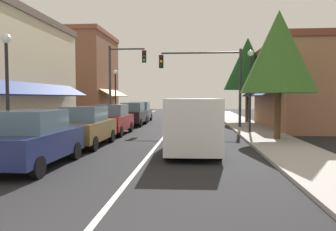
{
  "coord_description": "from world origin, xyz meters",
  "views": [
    {
      "loc": [
        1.74,
        -3.89,
        2.17
      ],
      "look_at": [
        0.37,
        12.32,
        1.27
      ],
      "focal_mm": 35.17,
      "sensor_mm": 36.0,
      "label": 1
    }
  ],
  "objects_px": {
    "parked_car_far_left": "(133,114)",
    "parked_car_nearest_left": "(34,139)",
    "parked_car_second_left": "(86,127)",
    "tree_right_far": "(248,64)",
    "street_lamp_right_mid": "(250,78)",
    "traffic_signal_mast_arm": "(211,74)",
    "traffic_signal_left_corner": "(121,74)",
    "street_lamp_left_far": "(115,87)",
    "van_in_lane": "(192,123)",
    "parked_car_third_left": "(112,119)",
    "parked_car_distant_left": "(140,112)",
    "tree_right_near": "(279,52)",
    "street_lamp_left_near": "(7,73)"
  },
  "relations": [
    {
      "from": "parked_car_distant_left",
      "to": "parked_car_far_left",
      "type": "bearing_deg",
      "value": -89.51
    },
    {
      "from": "street_lamp_left_near",
      "to": "traffic_signal_mast_arm",
      "type": "bearing_deg",
      "value": 55.73
    },
    {
      "from": "traffic_signal_mast_arm",
      "to": "street_lamp_right_mid",
      "type": "xyz_separation_m",
      "value": [
        2.16,
        -3.36,
        -0.5
      ]
    },
    {
      "from": "traffic_signal_mast_arm",
      "to": "street_lamp_right_mid",
      "type": "height_order",
      "value": "traffic_signal_mast_arm"
    },
    {
      "from": "parked_car_third_left",
      "to": "van_in_lane",
      "type": "bearing_deg",
      "value": -50.47
    },
    {
      "from": "traffic_signal_mast_arm",
      "to": "tree_right_far",
      "type": "distance_m",
      "value": 6.57
    },
    {
      "from": "van_in_lane",
      "to": "parked_car_second_left",
      "type": "bearing_deg",
      "value": 164.49
    },
    {
      "from": "tree_right_far",
      "to": "traffic_signal_mast_arm",
      "type": "bearing_deg",
      "value": -121.26
    },
    {
      "from": "parked_car_far_left",
      "to": "tree_right_far",
      "type": "relative_size",
      "value": 0.57
    },
    {
      "from": "street_lamp_left_far",
      "to": "tree_right_near",
      "type": "height_order",
      "value": "tree_right_near"
    },
    {
      "from": "street_lamp_left_far",
      "to": "tree_right_far",
      "type": "bearing_deg",
      "value": 4.54
    },
    {
      "from": "parked_car_far_left",
      "to": "parked_car_nearest_left",
      "type": "bearing_deg",
      "value": -90.87
    },
    {
      "from": "parked_car_third_left",
      "to": "street_lamp_left_far",
      "type": "distance_m",
      "value": 9.38
    },
    {
      "from": "parked_car_nearest_left",
      "to": "tree_right_far",
      "type": "height_order",
      "value": "tree_right_far"
    },
    {
      "from": "traffic_signal_mast_arm",
      "to": "street_lamp_left_far",
      "type": "relative_size",
      "value": 1.27
    },
    {
      "from": "street_lamp_left_near",
      "to": "street_lamp_right_mid",
      "type": "distance_m",
      "value": 12.98
    },
    {
      "from": "street_lamp_left_far",
      "to": "tree_right_far",
      "type": "height_order",
      "value": "tree_right_far"
    },
    {
      "from": "parked_car_third_left",
      "to": "street_lamp_right_mid",
      "type": "bearing_deg",
      "value": 7.06
    },
    {
      "from": "tree_right_far",
      "to": "parked_car_far_left",
      "type": "bearing_deg",
      "value": -157.96
    },
    {
      "from": "parked_car_nearest_left",
      "to": "street_lamp_left_near",
      "type": "bearing_deg",
      "value": 136.58
    },
    {
      "from": "traffic_signal_left_corner",
      "to": "van_in_lane",
      "type": "bearing_deg",
      "value": -64.87
    },
    {
      "from": "traffic_signal_mast_arm",
      "to": "street_lamp_left_near",
      "type": "distance_m",
      "value": 14.02
    },
    {
      "from": "van_in_lane",
      "to": "parked_car_nearest_left",
      "type": "bearing_deg",
      "value": -147.31
    },
    {
      "from": "street_lamp_left_near",
      "to": "street_lamp_left_far",
      "type": "distance_m",
      "value": 16.2
    },
    {
      "from": "street_lamp_left_far",
      "to": "parked_car_nearest_left",
      "type": "bearing_deg",
      "value": -84.05
    },
    {
      "from": "van_in_lane",
      "to": "traffic_signal_mast_arm",
      "type": "distance_m",
      "value": 10.5
    },
    {
      "from": "van_in_lane",
      "to": "parked_car_distant_left",
      "type": "bearing_deg",
      "value": 104.92
    },
    {
      "from": "parked_car_far_left",
      "to": "parked_car_third_left",
      "type": "bearing_deg",
      "value": -90.62
    },
    {
      "from": "parked_car_nearest_left",
      "to": "parked_car_third_left",
      "type": "xyz_separation_m",
      "value": [
        0.12,
        9.11,
        0.0
      ]
    },
    {
      "from": "street_lamp_left_far",
      "to": "parked_car_far_left",
      "type": "bearing_deg",
      "value": -54.28
    },
    {
      "from": "parked_car_second_left",
      "to": "traffic_signal_mast_arm",
      "type": "bearing_deg",
      "value": 57.11
    },
    {
      "from": "traffic_signal_left_corner",
      "to": "street_lamp_right_mid",
      "type": "bearing_deg",
      "value": -29.54
    },
    {
      "from": "parked_car_third_left",
      "to": "parked_car_distant_left",
      "type": "height_order",
      "value": "same"
    },
    {
      "from": "tree_right_near",
      "to": "tree_right_far",
      "type": "height_order",
      "value": "tree_right_far"
    },
    {
      "from": "parked_car_second_left",
      "to": "street_lamp_right_mid",
      "type": "distance_m",
      "value": 10.08
    },
    {
      "from": "parked_car_second_left",
      "to": "tree_right_far",
      "type": "height_order",
      "value": "tree_right_far"
    },
    {
      "from": "parked_car_distant_left",
      "to": "tree_right_near",
      "type": "height_order",
      "value": "tree_right_near"
    },
    {
      "from": "street_lamp_left_near",
      "to": "parked_car_far_left",
      "type": "bearing_deg",
      "value": 81.31
    },
    {
      "from": "parked_car_far_left",
      "to": "parked_car_distant_left",
      "type": "distance_m",
      "value": 4.14
    },
    {
      "from": "parked_car_second_left",
      "to": "traffic_signal_mast_arm",
      "type": "relative_size",
      "value": 0.72
    },
    {
      "from": "traffic_signal_left_corner",
      "to": "tree_right_far",
      "type": "bearing_deg",
      "value": 21.07
    },
    {
      "from": "parked_car_third_left",
      "to": "traffic_signal_left_corner",
      "type": "bearing_deg",
      "value": 98.27
    },
    {
      "from": "parked_car_far_left",
      "to": "parked_car_second_left",
      "type": "bearing_deg",
      "value": -90.47
    },
    {
      "from": "parked_car_second_left",
      "to": "tree_right_far",
      "type": "relative_size",
      "value": 0.57
    },
    {
      "from": "street_lamp_right_mid",
      "to": "street_lamp_left_far",
      "type": "height_order",
      "value": "street_lamp_right_mid"
    },
    {
      "from": "van_in_lane",
      "to": "street_lamp_right_mid",
      "type": "relative_size",
      "value": 1.06
    },
    {
      "from": "parked_car_second_left",
      "to": "traffic_signal_left_corner",
      "type": "height_order",
      "value": "traffic_signal_left_corner"
    },
    {
      "from": "parked_car_third_left",
      "to": "traffic_signal_left_corner",
      "type": "xyz_separation_m",
      "value": [
        -0.8,
        5.93,
        3.09
      ]
    },
    {
      "from": "traffic_signal_left_corner",
      "to": "street_lamp_left_far",
      "type": "distance_m",
      "value": 3.33
    },
    {
      "from": "parked_car_distant_left",
      "to": "street_lamp_left_near",
      "type": "bearing_deg",
      "value": -97.46
    }
  ]
}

